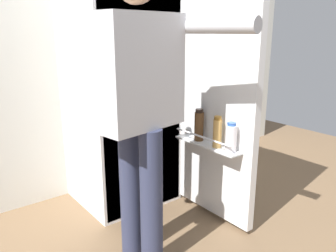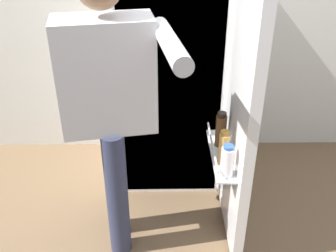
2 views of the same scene
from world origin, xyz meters
TOP-DOWN VIEW (x-y plane):
  - ground_plane at (0.00, 0.00)m, footprint 5.71×5.71m
  - kitchen_wall at (0.00, 0.92)m, footprint 4.40×0.10m
  - refrigerator at (0.03, 0.50)m, footprint 0.71×1.27m
  - person at (-0.31, -0.17)m, footprint 0.62×0.71m

SIDE VIEW (x-z plane):
  - ground_plane at x=0.00m, z-range 0.00..0.00m
  - refrigerator at x=0.03m, z-range 0.00..1.64m
  - person at x=-0.31m, z-range 0.16..1.73m
  - kitchen_wall at x=0.00m, z-range 0.00..2.53m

